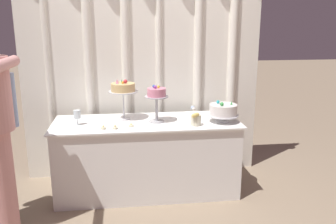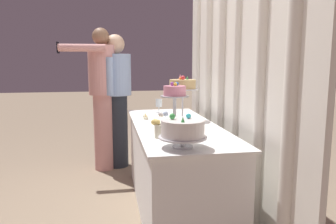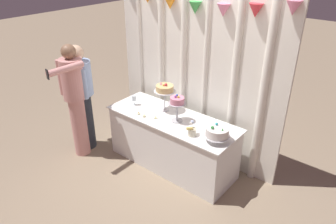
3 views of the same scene
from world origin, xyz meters
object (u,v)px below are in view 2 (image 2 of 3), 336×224
object	(u,v)px
guest_man_dark_suit	(102,92)
cake_table	(175,167)
tealight_near_left	(146,118)
flower_vase	(161,128)
guest_man_pink_jacket	(116,97)
cake_display_center	(175,95)
cake_display_rightmost	(183,129)
tealight_far_left	(145,116)
wine_glass	(159,103)
cake_display_leftmost	(183,86)
tealight_near_right	(155,121)

from	to	relation	value
guest_man_dark_suit	cake_table	bearing A→B (deg)	27.45
tealight_near_left	guest_man_dark_suit	world-z (taller)	guest_man_dark_suit
flower_vase	guest_man_pink_jacket	distance (m)	1.81
tealight_near_left	cake_display_center	bearing A→B (deg)	25.19
cake_display_rightmost	tealight_far_left	distance (m)	1.19
cake_display_center	wine_glass	world-z (taller)	cake_display_center
cake_display_leftmost	wine_glass	xyz separation A→B (m)	(-0.45, -0.15, -0.21)
cake_table	guest_man_dark_suit	distance (m)	1.50
cake_display_center	wine_glass	xyz separation A→B (m)	(-0.77, -0.01, -0.16)
cake_table	wine_glass	size ratio (longest dim) A/B	12.66
cake_table	guest_man_pink_jacket	distance (m)	1.49
cake_display_center	tealight_near_left	xyz separation A→B (m)	(-0.41, -0.19, -0.26)
flower_vase	tealight_far_left	size ratio (longest dim) A/B	4.09
cake_display_leftmost	cake_display_rightmost	xyz separation A→B (m)	(0.98, -0.22, -0.20)
cake_display_leftmost	wine_glass	distance (m)	0.52
tealight_far_left	guest_man_dark_suit	xyz separation A→B (m)	(-0.82, -0.43, 0.17)
tealight_far_left	guest_man_pink_jacket	world-z (taller)	guest_man_pink_jacket
guest_man_dark_suit	wine_glass	bearing A→B (deg)	46.86
cake_display_leftmost	cake_display_rightmost	world-z (taller)	cake_display_leftmost
tealight_far_left	guest_man_pink_jacket	bearing A→B (deg)	-164.25
tealight_near_left	tealight_near_right	size ratio (longest dim) A/B	1.00
cake_table	tealight_near_left	bearing A→B (deg)	-144.60
cake_display_rightmost	tealight_near_right	distance (m)	0.93
cake_display_leftmost	tealight_near_right	bearing A→B (deg)	-76.43
cake_display_rightmost	wine_glass	xyz separation A→B (m)	(-1.43, 0.07, -0.01)
cake_display_rightmost	tealight_near_right	bearing A→B (deg)	-176.90
cake_display_center	guest_man_pink_jacket	bearing A→B (deg)	-162.77
cake_display_leftmost	guest_man_dark_suit	bearing A→B (deg)	-143.26
cake_table	tealight_near_right	distance (m)	0.45
cake_display_center	tealight_near_left	size ratio (longest dim) A/B	7.55
wine_glass	guest_man_dark_suit	world-z (taller)	guest_man_dark_suit
wine_glass	tealight_far_left	xyz separation A→B (m)	(0.25, -0.17, -0.09)
cake_display_center	guest_man_pink_jacket	world-z (taller)	guest_man_pink_jacket
tealight_near_left	guest_man_dark_suit	distance (m)	1.03
cake_display_center	cake_display_rightmost	bearing A→B (deg)	-6.93
guest_man_pink_jacket	cake_display_rightmost	bearing A→B (deg)	9.88
wine_glass	flower_vase	xyz separation A→B (m)	(1.13, -0.16, -0.03)
guest_man_pink_jacket	cake_table	bearing A→B (deg)	19.48
cake_table	flower_vase	distance (m)	0.67
cake_table	tealight_far_left	xyz separation A→B (m)	(-0.42, -0.21, 0.39)
cake_display_rightmost	cake_display_center	bearing A→B (deg)	173.07
wine_glass	guest_man_dark_suit	xyz separation A→B (m)	(-0.56, -0.60, 0.08)
wine_glass	cake_display_rightmost	bearing A→B (deg)	-2.64
cake_display_leftmost	guest_man_pink_jacket	xyz separation A→B (m)	(-1.10, -0.58, -0.20)
cake_display_leftmost	flower_vase	distance (m)	0.79
tealight_far_left	tealight_near_left	size ratio (longest dim) A/B	0.93
cake_table	guest_man_dark_suit	xyz separation A→B (m)	(-1.23, -0.64, 0.56)
tealight_far_left	cake_table	bearing A→B (deg)	27.03
tealight_near_right	guest_man_dark_suit	size ratio (longest dim) A/B	0.03
cake_display_center	guest_man_pink_jacket	size ratio (longest dim) A/B	0.23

